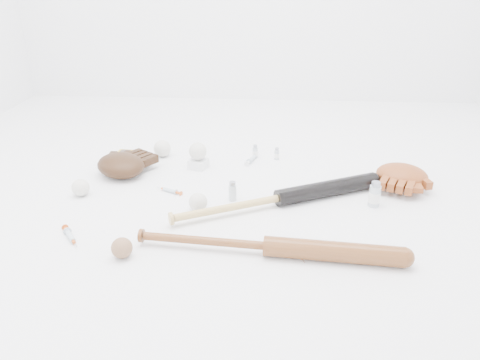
# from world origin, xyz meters

# --- Properties ---
(bat_dark) EXTENTS (0.84, 0.45, 0.07)m
(bat_dark) POSITION_xyz_m (0.19, -0.03, 0.03)
(bat_dark) COLOR black
(bat_dark) RESTS_ON ground
(bat_wood) EXTENTS (0.88, 0.14, 0.06)m
(bat_wood) POSITION_xyz_m (0.15, -0.36, 0.03)
(bat_wood) COLOR brown
(bat_wood) RESTS_ON ground
(glove_dark) EXTENTS (0.37, 0.37, 0.10)m
(glove_dark) POSITION_xyz_m (-0.49, 0.21, 0.05)
(glove_dark) COLOR black
(glove_dark) RESTS_ON ground
(glove_tan) EXTENTS (0.33, 0.33, 0.09)m
(glove_tan) POSITION_xyz_m (0.70, 0.19, 0.05)
(glove_tan) COLOR brown
(glove_tan) RESTS_ON ground
(trading_card) EXTENTS (0.08, 0.11, 0.01)m
(trading_card) POSITION_xyz_m (-0.55, 0.45, 0.00)
(trading_card) COLOR gold
(trading_card) RESTS_ON ground
(pedestal) EXTENTS (0.09, 0.09, 0.04)m
(pedestal) POSITION_xyz_m (-0.17, 0.31, 0.02)
(pedestal) COLOR white
(pedestal) RESTS_ON ground
(baseball_on_pedestal) EXTENTS (0.08, 0.08, 0.08)m
(baseball_on_pedestal) POSITION_xyz_m (-0.17, 0.31, 0.08)
(baseball_on_pedestal) COLOR silver
(baseball_on_pedestal) RESTS_ON pedestal
(baseball_left) EXTENTS (0.07, 0.07, 0.07)m
(baseball_left) POSITION_xyz_m (-0.59, 0.00, 0.03)
(baseball_left) COLOR silver
(baseball_left) RESTS_ON ground
(baseball_upper) EXTENTS (0.08, 0.08, 0.08)m
(baseball_upper) POSITION_xyz_m (-0.36, 0.44, 0.04)
(baseball_upper) COLOR silver
(baseball_upper) RESTS_ON ground
(baseball_mid) EXTENTS (0.07, 0.07, 0.07)m
(baseball_mid) POSITION_xyz_m (-0.11, -0.09, 0.03)
(baseball_mid) COLOR silver
(baseball_mid) RESTS_ON ground
(baseball_aged) EXTENTS (0.07, 0.07, 0.07)m
(baseball_aged) POSITION_xyz_m (-0.30, -0.41, 0.03)
(baseball_aged) COLOR brown
(baseball_aged) RESTS_ON ground
(syringe_0) EXTENTS (0.12, 0.15, 0.02)m
(syringe_0) POSITION_xyz_m (-0.51, -0.31, 0.01)
(syringe_0) COLOR #ADBCC6
(syringe_0) RESTS_ON ground
(syringe_1) EXTENTS (0.13, 0.08, 0.02)m
(syringe_1) POSITION_xyz_m (-0.24, 0.05, 0.01)
(syringe_1) COLOR #ADBCC6
(syringe_1) RESTS_ON ground
(syringe_2) EXTENTS (0.08, 0.17, 0.02)m
(syringe_2) POSITION_xyz_m (0.07, 0.41, 0.01)
(syringe_2) COLOR #ADBCC6
(syringe_2) RESTS_ON ground
(syringe_3) EXTENTS (0.06, 0.13, 0.02)m
(syringe_3) POSITION_xyz_m (0.25, -0.35, 0.01)
(syringe_3) COLOR #ADBCC6
(syringe_3) RESTS_ON ground
(vial_0) EXTENTS (0.02, 0.02, 0.06)m
(vial_0) POSITION_xyz_m (0.08, 0.45, 0.03)
(vial_0) COLOR #B4BFC6
(vial_0) RESTS_ON ground
(vial_1) EXTENTS (0.02, 0.02, 0.06)m
(vial_1) POSITION_xyz_m (0.19, 0.43, 0.03)
(vial_1) COLOR #B4BFC6
(vial_1) RESTS_ON ground
(vial_2) EXTENTS (0.03, 0.03, 0.08)m
(vial_2) POSITION_xyz_m (0.01, 0.01, 0.04)
(vial_2) COLOR #B4BFC6
(vial_2) RESTS_ON ground
(vial_3) EXTENTS (0.04, 0.04, 0.10)m
(vial_3) POSITION_xyz_m (0.55, -0.01, 0.05)
(vial_3) COLOR #B4BFC6
(vial_3) RESTS_ON ground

